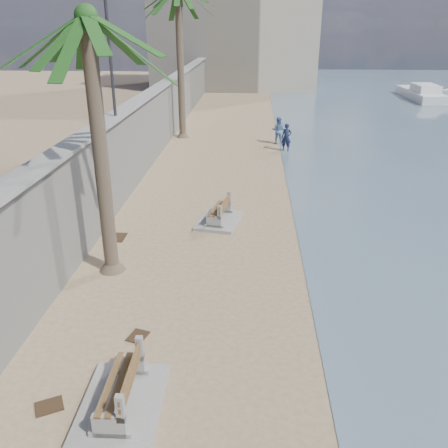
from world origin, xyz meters
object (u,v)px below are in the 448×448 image
object	(u,v)px
palm_mid	(87,20)
person_a	(287,135)
bench_near	(121,390)
person_b	(278,129)
bench_far	(219,213)
yacht_far	(421,95)

from	to	relation	value
palm_mid	person_a	world-z (taller)	palm_mid
bench_near	person_b	xyz separation A→B (m)	(4.02, 22.44, 0.50)
bench_far	yacht_far	size ratio (longest dim) A/B	0.26
person_a	person_b	xyz separation A→B (m)	(-0.41, 1.85, -0.01)
bench_near	yacht_far	xyz separation A→B (m)	(19.14, 42.65, -0.07)
bench_far	person_b	xyz separation A→B (m)	(2.77, 12.92, 0.54)
person_a	bench_far	bearing A→B (deg)	-91.36
palm_mid	person_a	size ratio (longest dim) A/B	4.32
palm_mid	bench_near	bearing A→B (deg)	-72.42
person_b	bench_far	bearing A→B (deg)	91.83
person_a	yacht_far	bearing A→B (deg)	70.93
person_b	bench_near	bearing A→B (deg)	93.77
person_b	yacht_far	distance (m)	25.25
person_a	person_b	size ratio (longest dim) A/B	1.01
bench_near	yacht_far	size ratio (longest dim) A/B	0.26
person_b	palm_mid	bearing A→B (deg)	85.06
bench_far	palm_mid	size ratio (longest dim) A/B	0.29
bench_far	person_a	size ratio (longest dim) A/B	1.25
person_a	yacht_far	size ratio (longest dim) A/B	0.21
bench_far	person_b	bearing A→B (deg)	77.91
palm_mid	yacht_far	xyz separation A→B (m)	(20.90, 37.11, -6.70)
palm_mid	yacht_far	size ratio (longest dim) A/B	0.90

